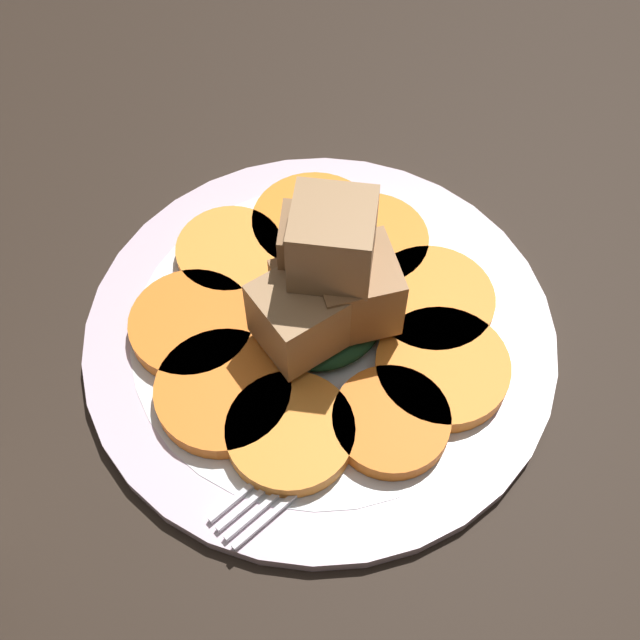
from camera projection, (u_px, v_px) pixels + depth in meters
The scene contains 13 objects.
table_slab at pixel (320, 346), 51.57cm from camera, with size 120.00×120.00×2.00cm, color black.
plate at pixel (320, 334), 50.30cm from camera, with size 29.36×29.36×1.05cm.
carrot_slice_0 at pixel (223, 392), 46.74cm from camera, with size 8.01×8.01×1.19cm, color orange.
carrot_slice_1 at pixel (290, 432), 45.33cm from camera, with size 7.37×7.37×1.19cm, color orange.
carrot_slice_2 at pixel (391, 421), 45.70cm from camera, with size 6.78×6.78×1.19cm, color orange.
carrot_slice_3 at pixel (442, 368), 47.61cm from camera, with size 8.01×8.01×1.19cm, color orange.
carrot_slice_4 at pixel (431, 301), 50.22cm from camera, with size 7.91×7.91×1.19cm, color orange.
carrot_slice_5 at pixel (370, 242), 52.76cm from camera, with size 7.66×7.66×1.19cm, color orange.
carrot_slice_6 at pixel (314, 224), 53.61cm from camera, with size 8.30×8.30×1.19cm, color orange.
carrot_slice_7 at pixel (230, 252), 52.32cm from camera, with size 6.96×6.96×1.19cm, color orange.
carrot_slice_8 at pixel (192, 325), 49.25cm from camera, with size 7.69×7.69×1.19cm, color orange.
center_pile at pixel (324, 290), 46.00cm from camera, with size 8.91×7.60×10.74cm.
fork at pixel (336, 437), 45.60cm from camera, with size 17.07×8.01×0.40cm.
Camera 1 is at (-9.53, -24.84, 45.21)cm, focal length 45.00 mm.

